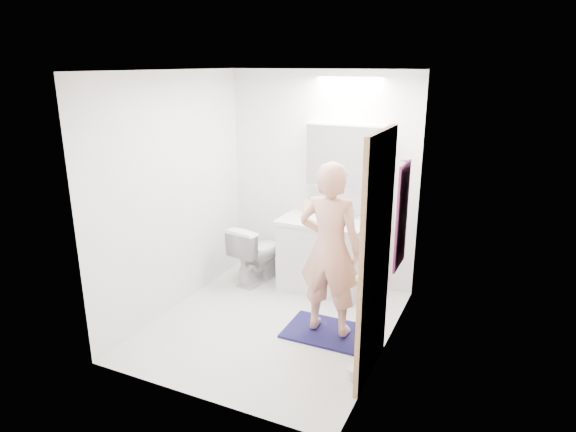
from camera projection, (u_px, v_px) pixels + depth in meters
The scene contains 23 objects.
floor at pixel (273, 324), 4.90m from camera, with size 2.50×2.50×0.00m, color silver.
ceiling at pixel (270, 70), 4.19m from camera, with size 2.50×2.50×0.00m, color white.
wall_back at pixel (321, 179), 5.63m from camera, with size 2.50×2.50×0.00m, color white.
wall_front at pixel (191, 252), 3.46m from camera, with size 2.50×2.50×0.00m, color white.
wall_left at pixel (174, 194), 4.99m from camera, with size 2.50×2.50×0.00m, color white.
wall_right at pixel (391, 223), 4.10m from camera, with size 2.50×2.50×0.00m, color white.
vanity_cabinet at pixel (323, 256), 5.56m from camera, with size 0.90×0.55×0.78m, color silver.
countertop at pixel (323, 221), 5.44m from camera, with size 0.95×0.58×0.04m, color white.
sink_basin at pixel (324, 218), 5.46m from camera, with size 0.36×0.36×0.03m, color white.
faucet at pixel (331, 208), 5.61m from camera, with size 0.02×0.02×0.16m, color silver.
medicine_cabinet at pixel (345, 156), 5.36m from camera, with size 0.88×0.14×0.70m, color white.
mirror_panel at pixel (343, 157), 5.29m from camera, with size 0.84×0.01×0.66m, color silver.
toilet at pixel (257, 253), 5.79m from camera, with size 0.39×0.68×0.69m, color white.
bath_rug at pixel (328, 332), 4.73m from camera, with size 0.80×0.55×0.02m, color #171645.
person at pixel (330, 249), 4.48m from camera, with size 0.59×0.39×1.61m, color tan.
door at pixel (376, 259), 3.87m from camera, with size 0.04×0.80×2.00m, color tan.
door_knob at pixel (359, 279), 3.64m from camera, with size 0.06×0.06×0.06m, color gold.
towel at pixel (402, 216), 4.62m from camera, with size 0.02×0.42×1.00m, color #101833.
towel_hook at pixel (404, 161), 4.47m from camera, with size 0.02×0.02×0.07m, color silver.
soap_bottle_a at pixel (306, 204), 5.64m from camera, with size 0.08×0.08×0.21m, color beige.
soap_bottle_b at pixel (311, 205), 5.66m from camera, with size 0.09×0.09×0.19m, color #5A98C1.
toothbrush_cup at pixel (350, 215), 5.46m from camera, with size 0.09×0.09×0.09m, color #3D45B7.
toilet_paper_roll at pixel (353, 373), 4.04m from camera, with size 0.11×0.11×0.10m, color silver.
Camera 1 is at (1.98, -3.90, 2.46)m, focal length 31.06 mm.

